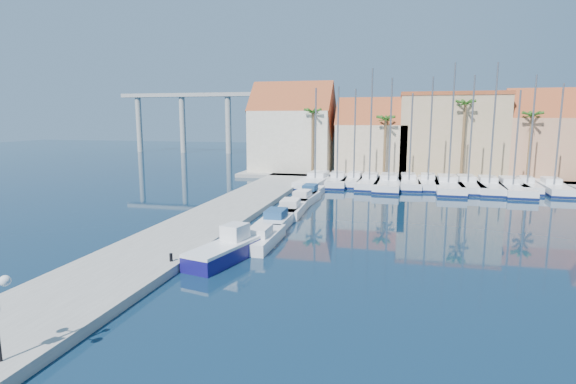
# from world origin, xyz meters

# --- Properties ---
(ground) EXTENTS (260.00, 260.00, 0.00)m
(ground) POSITION_xyz_m (0.00, 0.00, 0.00)
(ground) COLOR #081C30
(ground) RESTS_ON ground
(quay_west) EXTENTS (6.00, 77.00, 0.50)m
(quay_west) POSITION_xyz_m (-9.00, 13.50, 0.25)
(quay_west) COLOR gray
(quay_west) RESTS_ON ground
(shore_north) EXTENTS (54.00, 16.00, 0.50)m
(shore_north) POSITION_xyz_m (10.00, 48.00, 0.25)
(shore_north) COLOR gray
(shore_north) RESTS_ON ground
(bollard) EXTENTS (0.18, 0.18, 0.46)m
(bollard) POSITION_xyz_m (-6.60, 1.47, 0.73)
(bollard) COLOR black
(bollard) RESTS_ON quay_west
(fishing_boat) EXTENTS (3.27, 6.07, 2.02)m
(fishing_boat) POSITION_xyz_m (-4.22, 3.85, 0.67)
(fishing_boat) COLOR #140F5D
(fishing_boat) RESTS_ON ground
(motorboat_west_0) EXTENTS (1.85, 5.76, 1.40)m
(motorboat_west_0) POSITION_xyz_m (-3.05, 7.46, 0.51)
(motorboat_west_0) COLOR white
(motorboat_west_0) RESTS_ON ground
(motorboat_west_1) EXTENTS (2.14, 6.47, 1.40)m
(motorboat_west_1) POSITION_xyz_m (-3.49, 13.23, 0.51)
(motorboat_west_1) COLOR white
(motorboat_west_1) RESTS_ON ground
(motorboat_west_2) EXTENTS (2.42, 6.74, 1.40)m
(motorboat_west_2) POSITION_xyz_m (-3.41, 17.81, 0.51)
(motorboat_west_2) COLOR white
(motorboat_west_2) RESTS_ON ground
(motorboat_west_3) EXTENTS (2.45, 6.42, 1.40)m
(motorboat_west_3) POSITION_xyz_m (-3.33, 22.89, 0.51)
(motorboat_west_3) COLOR white
(motorboat_west_3) RESTS_ON ground
(motorboat_west_4) EXTENTS (2.09, 6.17, 1.40)m
(motorboat_west_4) POSITION_xyz_m (-3.36, 27.01, 0.51)
(motorboat_west_4) COLOR white
(motorboat_west_4) RESTS_ON ground
(sailboat_0) EXTENTS (3.97, 11.81, 12.15)m
(sailboat_0) POSITION_xyz_m (-4.28, 35.66, 0.56)
(sailboat_0) COLOR white
(sailboat_0) RESTS_ON ground
(sailboat_1) EXTENTS (2.82, 9.26, 12.30)m
(sailboat_1) POSITION_xyz_m (-1.63, 35.98, 0.60)
(sailboat_1) COLOR white
(sailboat_1) RESTS_ON ground
(sailboat_2) EXTENTS (2.94, 8.68, 12.05)m
(sailboat_2) POSITION_xyz_m (0.45, 36.79, 0.61)
(sailboat_2) COLOR white
(sailboat_2) RESTS_ON ground
(sailboat_3) EXTENTS (3.06, 10.00, 14.35)m
(sailboat_3) POSITION_xyz_m (2.47, 35.78, 0.61)
(sailboat_3) COLOR white
(sailboat_3) RESTS_ON ground
(sailboat_4) EXTENTS (3.60, 11.54, 13.16)m
(sailboat_4) POSITION_xyz_m (4.81, 35.41, 0.57)
(sailboat_4) COLOR white
(sailboat_4) RESTS_ON ground
(sailboat_5) EXTENTS (2.79, 9.32, 11.42)m
(sailboat_5) POSITION_xyz_m (7.20, 36.46, 0.58)
(sailboat_5) COLOR white
(sailboat_5) RESTS_ON ground
(sailboat_6) EXTENTS (2.73, 9.19, 13.34)m
(sailboat_6) POSITION_xyz_m (9.49, 36.80, 0.61)
(sailboat_6) COLOR white
(sailboat_6) RESTS_ON ground
(sailboat_7) EXTENTS (3.40, 12.01, 14.71)m
(sailboat_7) POSITION_xyz_m (11.71, 35.47, 0.58)
(sailboat_7) COLOR white
(sailboat_7) RESTS_ON ground
(sailboat_8) EXTENTS (2.94, 10.60, 13.36)m
(sailboat_8) POSITION_xyz_m (13.97, 36.20, 0.59)
(sailboat_8) COLOR white
(sailboat_8) RESTS_ON ground
(sailboat_9) EXTENTS (3.48, 10.74, 14.65)m
(sailboat_9) POSITION_xyz_m (16.28, 35.68, 0.60)
(sailboat_9) COLOR white
(sailboat_9) RESTS_ON ground
(sailboat_10) EXTENTS (3.26, 11.49, 11.55)m
(sailboat_10) POSITION_xyz_m (18.71, 35.33, 0.56)
(sailboat_10) COLOR white
(sailboat_10) RESTS_ON ground
(sailboat_11) EXTENTS (2.81, 8.55, 13.32)m
(sailboat_11) POSITION_xyz_m (20.63, 36.80, 0.63)
(sailboat_11) COLOR white
(sailboat_11) RESTS_ON ground
(sailboat_12) EXTENTS (2.96, 9.53, 12.29)m
(sailboat_12) POSITION_xyz_m (23.28, 36.31, 0.59)
(sailboat_12) COLOR white
(sailboat_12) RESTS_ON ground
(building_0) EXTENTS (12.30, 9.00, 13.50)m
(building_0) POSITION_xyz_m (-10.00, 47.00, 6.52)
(building_0) COLOR beige
(building_0) RESTS_ON shore_north
(building_1) EXTENTS (10.30, 8.00, 11.00)m
(building_1) POSITION_xyz_m (2.00, 47.00, 5.30)
(building_1) COLOR tan
(building_1) RESTS_ON shore_north
(building_2) EXTENTS (14.20, 10.20, 11.50)m
(building_2) POSITION_xyz_m (13.00, 48.00, 6.26)
(building_2) COLOR tan
(building_2) RESTS_ON shore_north
(building_3) EXTENTS (10.30, 8.00, 12.00)m
(building_3) POSITION_xyz_m (25.00, 47.00, 5.86)
(building_3) COLOR tan
(building_3) RESTS_ON shore_north
(palm_0) EXTENTS (2.60, 2.60, 10.15)m
(palm_0) POSITION_xyz_m (-6.00, 42.00, 9.08)
(palm_0) COLOR brown
(palm_0) RESTS_ON shore_north
(palm_1) EXTENTS (2.60, 2.60, 9.15)m
(palm_1) POSITION_xyz_m (4.00, 42.00, 8.14)
(palm_1) COLOR brown
(palm_1) RESTS_ON shore_north
(palm_2) EXTENTS (2.60, 2.60, 11.15)m
(palm_2) POSITION_xyz_m (14.00, 42.00, 10.02)
(palm_2) COLOR brown
(palm_2) RESTS_ON shore_north
(palm_3) EXTENTS (2.60, 2.60, 9.65)m
(palm_3) POSITION_xyz_m (22.00, 42.00, 8.61)
(palm_3) COLOR brown
(palm_3) RESTS_ON shore_north
(viaduct) EXTENTS (48.00, 2.20, 14.45)m
(viaduct) POSITION_xyz_m (-39.07, 82.00, 10.25)
(viaduct) COLOR #9E9E99
(viaduct) RESTS_ON ground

